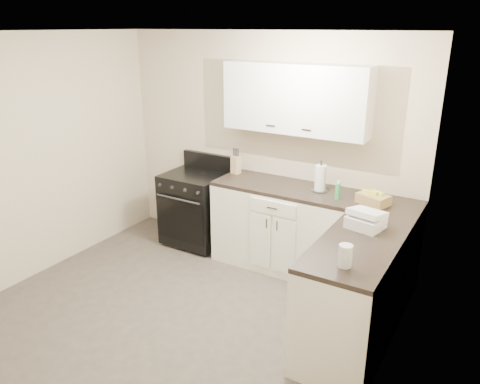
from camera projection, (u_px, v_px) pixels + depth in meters
The scene contains 19 objects.
floor at pixel (169, 322), 4.25m from camera, with size 3.60×3.60×0.00m, color #473F38.
ceiling at pixel (152, 32), 3.41m from camera, with size 3.60×3.60×0.00m, color white.
wall_back at pixel (265, 147), 5.29m from camera, with size 3.60×3.60×0.00m, color beige.
wall_right at pixel (382, 242), 2.96m from camera, with size 3.60×3.60×0.00m, color beige.
wall_left at pixel (23, 162), 4.70m from camera, with size 3.60×3.60×0.00m, color beige.
base_cabinets_back at pixel (285, 229), 5.11m from camera, with size 1.55×0.60×0.90m, color white.
base_cabinets_right at pixel (364, 281), 4.06m from camera, with size 0.60×1.90×0.90m, color white.
countertop_back at pixel (286, 188), 4.95m from camera, with size 1.55×0.60×0.04m, color black.
countertop_right at pixel (369, 232), 3.90m from camera, with size 0.60×1.90×0.04m, color black.
upper_cabinets at pixel (296, 99), 4.76m from camera, with size 1.55×0.30×0.70m, color white.
stove at pixel (195, 208), 5.65m from camera, with size 0.71×0.60×0.85m, color black.
knife_block at pixel (236, 165), 5.34m from camera, with size 0.09×0.08×0.21m, color #D6BA83.
paper_towel at pixel (320, 178), 4.76m from camera, with size 0.11×0.11×0.27m, color white.
soap_bottle at pixel (338, 191), 4.55m from camera, with size 0.05×0.05×0.16m, color #3C9C57.
wicker_basket at pixel (373, 199), 4.44m from camera, with size 0.28×0.19×0.09m, color tan.
countertop_grill at pixel (366, 222), 3.92m from camera, with size 0.27×0.25×0.10m, color white.
glass_jar at pixel (345, 256), 3.28m from camera, with size 0.10×0.10×0.17m, color silver.
oven_mitt_near at pixel (298, 304), 3.66m from camera, with size 0.02×0.17×0.29m, color black.
oven_mitt_far at pixel (317, 283), 3.97m from camera, with size 0.02×0.15×0.27m, color black.
Camera 1 is at (2.40, -2.77, 2.55)m, focal length 35.00 mm.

